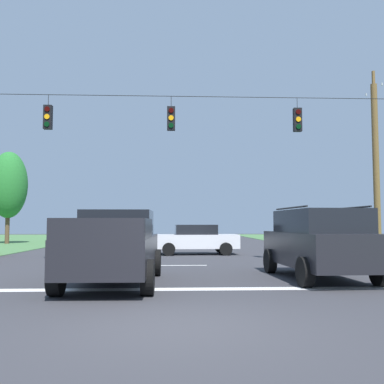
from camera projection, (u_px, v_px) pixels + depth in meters
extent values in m
plane|color=#333338|center=(175.00, 325.00, 6.85)|extent=(120.00, 120.00, 0.00)
cube|color=white|center=(174.00, 289.00, 10.56)|extent=(15.91, 0.45, 0.01)
cube|color=white|center=(174.00, 265.00, 16.54)|extent=(2.50, 0.15, 0.01)
cube|color=white|center=(174.00, 254.00, 22.68)|extent=(2.50, 0.15, 0.01)
cube|color=white|center=(173.00, 247.00, 30.01)|extent=(2.50, 0.15, 0.01)
cube|color=white|center=(173.00, 241.00, 39.12)|extent=(2.50, 0.15, 0.01)
cylinder|color=black|center=(176.00, 96.00, 17.52)|extent=(17.94, 0.02, 0.02)
cylinder|color=black|center=(48.00, 100.00, 17.29)|extent=(0.02, 0.02, 0.43)
cube|color=black|center=(48.00, 117.00, 17.24)|extent=(0.32, 0.24, 0.95)
cylinder|color=#310503|center=(47.00, 109.00, 17.12)|extent=(0.20, 0.04, 0.20)
cylinder|color=orange|center=(47.00, 117.00, 17.10)|extent=(0.20, 0.04, 0.20)
cylinder|color=black|center=(47.00, 124.00, 17.08)|extent=(0.20, 0.04, 0.20)
cylinder|color=black|center=(171.00, 102.00, 17.50)|extent=(0.02, 0.02, 0.43)
cube|color=black|center=(171.00, 119.00, 17.45)|extent=(0.32, 0.24, 0.95)
cylinder|color=#310503|center=(171.00, 110.00, 17.33)|extent=(0.20, 0.04, 0.20)
cylinder|color=orange|center=(171.00, 118.00, 17.31)|extent=(0.20, 0.04, 0.20)
cylinder|color=black|center=(171.00, 125.00, 17.29)|extent=(0.20, 0.04, 0.20)
cylinder|color=black|center=(297.00, 103.00, 17.72)|extent=(0.02, 0.02, 0.43)
cube|color=black|center=(297.00, 120.00, 17.67)|extent=(0.32, 0.24, 0.95)
cylinder|color=#310503|center=(298.00, 112.00, 17.55)|extent=(0.20, 0.04, 0.20)
cylinder|color=orange|center=(298.00, 119.00, 17.53)|extent=(0.20, 0.04, 0.20)
cylinder|color=black|center=(299.00, 127.00, 17.51)|extent=(0.20, 0.04, 0.20)
cube|color=black|center=(114.00, 253.00, 11.49)|extent=(2.06, 5.42, 0.85)
cube|color=black|center=(118.00, 223.00, 12.19)|extent=(1.87, 1.92, 0.70)
cube|color=black|center=(66.00, 228.00, 10.16)|extent=(0.13, 2.38, 0.45)
cube|color=black|center=(147.00, 228.00, 10.22)|extent=(0.13, 2.38, 0.45)
cube|color=black|center=(96.00, 229.00, 8.90)|extent=(1.96, 0.12, 0.45)
cylinder|color=black|center=(90.00, 263.00, 13.26)|extent=(0.29, 0.80, 0.80)
cylinder|color=black|center=(156.00, 262.00, 13.32)|extent=(0.29, 0.80, 0.80)
cylinder|color=black|center=(56.00, 278.00, 9.60)|extent=(0.29, 0.80, 0.80)
cylinder|color=black|center=(148.00, 277.00, 9.66)|extent=(0.29, 0.80, 0.80)
cube|color=black|center=(318.00, 249.00, 12.61)|extent=(2.17, 4.89, 0.95)
cube|color=black|center=(319.00, 221.00, 12.52)|extent=(1.95, 3.28, 0.65)
cylinder|color=black|center=(290.00, 208.00, 12.47)|extent=(0.18, 2.72, 0.05)
cylinder|color=black|center=(348.00, 208.00, 12.63)|extent=(0.18, 2.72, 0.05)
cylinder|color=black|center=(270.00, 261.00, 14.11)|extent=(0.30, 0.77, 0.76)
cylinder|color=black|center=(328.00, 260.00, 14.29)|extent=(0.30, 0.77, 0.76)
cylinder|color=black|center=(305.00, 272.00, 10.87)|extent=(0.30, 0.77, 0.76)
cylinder|color=black|center=(380.00, 271.00, 11.05)|extent=(0.30, 0.77, 0.76)
cube|color=silver|center=(196.00, 241.00, 22.53)|extent=(4.36, 1.96, 0.70)
cube|color=black|center=(196.00, 230.00, 22.57)|extent=(2.16, 1.70, 0.50)
cylinder|color=black|center=(221.00, 247.00, 23.51)|extent=(0.65, 0.24, 0.64)
cylinder|color=black|center=(226.00, 249.00, 21.72)|extent=(0.65, 0.24, 0.64)
cylinder|color=black|center=(168.00, 247.00, 23.29)|extent=(0.65, 0.24, 0.64)
cylinder|color=black|center=(169.00, 249.00, 21.50)|extent=(0.65, 0.24, 0.64)
cylinder|color=brown|center=(376.00, 169.00, 21.79)|extent=(0.31, 0.31, 8.61)
cube|color=brown|center=(374.00, 92.00, 22.07)|extent=(0.12, 0.12, 2.16)
cylinder|color=#B2B7BC|center=(366.00, 95.00, 22.94)|extent=(0.08, 0.08, 0.12)
cylinder|color=#B2B7BC|center=(382.00, 84.00, 21.22)|extent=(0.08, 0.08, 0.12)
cylinder|color=brown|center=(7.00, 223.00, 33.86)|extent=(0.33, 0.33, 3.16)
ellipsoid|color=#26712D|center=(9.00, 185.00, 34.07)|extent=(2.84, 2.84, 5.19)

